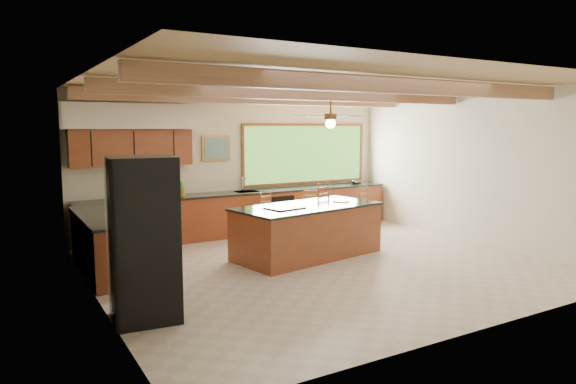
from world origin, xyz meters
TOP-DOWN VIEW (x-y plane):
  - ground at (0.00, 0.00)m, footprint 7.20×7.20m
  - room_shell at (-0.17, 0.65)m, footprint 7.27×6.54m
  - counter_run at (-0.82, 2.52)m, footprint 7.12×3.10m
  - island at (0.09, 0.60)m, footprint 2.82×1.68m
  - refrigerator at (-3.22, -0.98)m, footprint 0.84×0.82m
  - bar_stool_a at (0.10, 2.37)m, footprint 0.41×0.41m
  - bar_stool_b at (1.30, 2.40)m, footprint 0.46×0.46m
  - bar_stool_c at (1.02, 1.66)m, footprint 0.53×0.53m
  - bar_stool_d at (1.95, 1.54)m, footprint 0.53×0.53m

SIDE VIEW (x-z plane):
  - ground at x=0.00m, z-range 0.00..0.00m
  - island at x=0.09m, z-range -0.01..0.93m
  - counter_run at x=-0.82m, z-range -0.16..1.08m
  - bar_stool_a at x=0.10m, z-range 0.09..1.04m
  - bar_stool_b at x=1.30m, z-range 0.09..1.10m
  - bar_stool_d at x=1.95m, z-range 0.10..1.23m
  - bar_stool_c at x=1.02m, z-range 0.11..1.29m
  - refrigerator at x=-3.22m, z-range 0.00..1.96m
  - room_shell at x=-0.17m, z-range 0.70..3.72m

